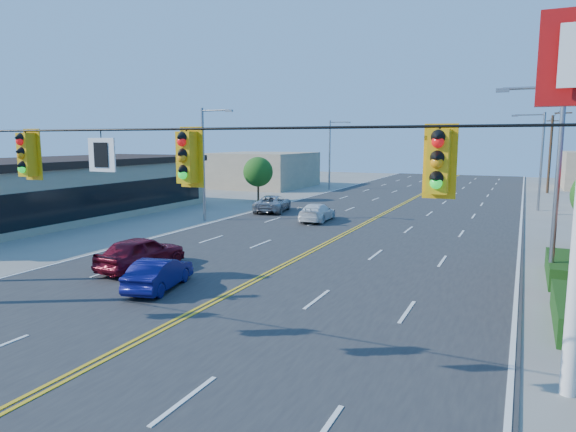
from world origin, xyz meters
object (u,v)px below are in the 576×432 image
at_px(car_white, 317,213).
at_px(signal_span, 61,178).
at_px(car_magenta, 141,254).
at_px(car_silver, 273,204).
at_px(car_blue, 159,275).

bearing_deg(car_white, signal_span, 93.83).
height_order(signal_span, car_magenta, signal_span).
xyz_separation_m(signal_span, car_silver, (-8.32, 27.90, -4.22)).
distance_m(car_magenta, car_silver, 19.32).
bearing_deg(signal_span, car_magenta, 121.34).
bearing_deg(car_silver, car_magenta, 86.72).
relative_size(signal_span, car_silver, 5.06).
distance_m(car_blue, car_white, 18.20).
bearing_deg(car_silver, car_white, 136.95).
bearing_deg(car_blue, car_white, -100.63).
bearing_deg(car_white, car_magenta, 78.96).
distance_m(signal_span, car_white, 25.47).
bearing_deg(car_magenta, signal_span, 124.27).
bearing_deg(car_blue, car_magenta, -50.77).
bearing_deg(car_blue, car_silver, -87.69).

